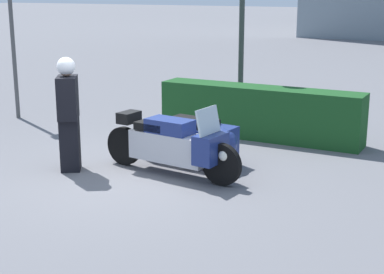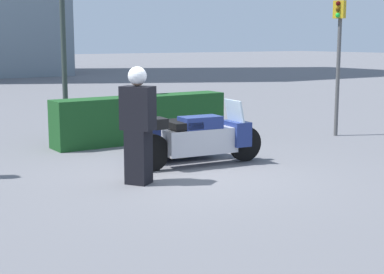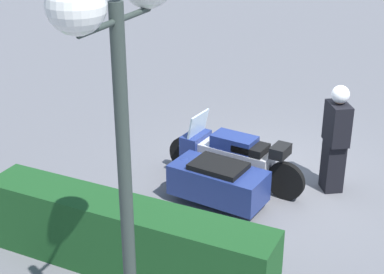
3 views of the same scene
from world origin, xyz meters
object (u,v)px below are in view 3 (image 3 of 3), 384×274
at_px(police_motorcycle, 220,169).
at_px(officer_rider, 336,136).
at_px(hedge_bush_curbside, 125,239).
at_px(twin_lamp_post, 119,61).

bearing_deg(police_motorcycle, officer_rider, -142.96).
bearing_deg(hedge_bush_curbside, officer_rider, -119.44).
xyz_separation_m(police_motorcycle, twin_lamp_post, (-0.80, 4.08, 3.03)).
distance_m(police_motorcycle, officer_rider, 1.94).
bearing_deg(twin_lamp_post, hedge_bush_curbside, -56.07).
relative_size(police_motorcycle, twin_lamp_post, 0.60).
distance_m(police_motorcycle, twin_lamp_post, 5.15).
xyz_separation_m(hedge_bush_curbside, twin_lamp_post, (-1.11, 1.65, 2.99)).
height_order(police_motorcycle, twin_lamp_post, twin_lamp_post).
bearing_deg(hedge_bush_curbside, police_motorcycle, -97.16).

